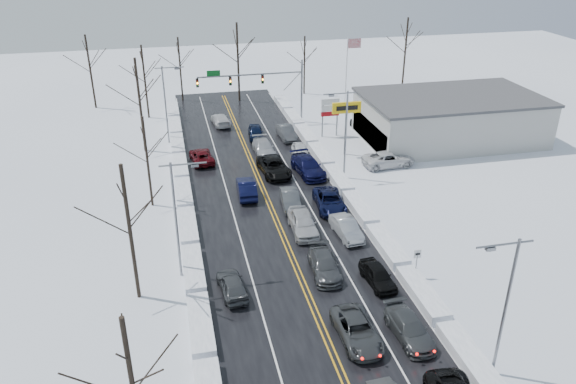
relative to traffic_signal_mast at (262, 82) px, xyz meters
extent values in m
plane|color=silver|center=(-3.45, -27.99, -5.48)|extent=(160.00, 160.00, 0.00)
cube|color=black|center=(-3.45, -25.99, -5.47)|extent=(14.00, 84.00, 0.01)
cube|color=white|center=(-11.05, -25.99, -5.48)|extent=(1.46, 72.00, 0.78)
cube|color=white|center=(4.15, -25.99, -5.48)|extent=(1.46, 72.00, 0.78)
cylinder|color=slate|center=(5.05, 0.01, -1.48)|extent=(0.24, 0.24, 8.00)
cylinder|color=slate|center=(-1.45, 0.01, 1.02)|extent=(13.00, 0.18, 0.18)
cylinder|color=slate|center=(3.85, 0.01, -0.08)|extent=(2.33, 0.10, 2.33)
cube|color=#0C591E|center=(-5.95, 0.01, 1.42)|extent=(1.60, 0.08, 0.70)
cube|color=black|center=(0.05, 0.01, 0.37)|extent=(0.32, 0.25, 1.05)
sphere|color=#3F0705|center=(0.05, -0.15, 0.67)|extent=(0.20, 0.20, 0.20)
sphere|color=orange|center=(0.05, -0.15, 0.37)|extent=(0.22, 0.22, 0.22)
sphere|color=black|center=(0.05, -0.15, 0.07)|extent=(0.20, 0.20, 0.20)
cube|color=black|center=(-3.95, 0.01, 0.37)|extent=(0.32, 0.25, 1.05)
sphere|color=#3F0705|center=(-3.95, -0.15, 0.67)|extent=(0.20, 0.20, 0.20)
sphere|color=orange|center=(-3.95, -0.15, 0.37)|extent=(0.22, 0.22, 0.22)
sphere|color=black|center=(-3.95, -0.15, 0.07)|extent=(0.20, 0.20, 0.20)
cube|color=black|center=(-7.95, 0.01, 0.37)|extent=(0.32, 0.25, 1.05)
sphere|color=#3F0705|center=(-7.95, -0.15, 0.67)|extent=(0.20, 0.20, 0.20)
sphere|color=orange|center=(-7.95, -0.15, 0.37)|extent=(0.22, 0.22, 0.22)
sphere|color=black|center=(-7.95, -0.15, 0.07)|extent=(0.20, 0.20, 0.20)
cylinder|color=slate|center=(7.05, -11.99, -2.68)|extent=(0.20, 0.20, 5.60)
cube|color=yellow|center=(7.05, -11.99, -0.08)|extent=(3.20, 0.30, 1.20)
cube|color=black|center=(7.05, -12.16, -0.08)|extent=(2.40, 0.04, 0.50)
cylinder|color=slate|center=(6.15, -5.99, -3.48)|extent=(0.16, 0.16, 4.00)
cylinder|color=slate|center=(7.95, -5.99, -3.48)|extent=(0.16, 0.16, 4.00)
cube|color=white|center=(7.05, -5.99, -1.18)|extent=(2.20, 0.22, 0.70)
cube|color=white|center=(7.05, -5.99, -1.98)|extent=(2.20, 0.22, 0.70)
cube|color=#A00C13|center=(7.05, -5.99, -2.68)|extent=(2.20, 0.22, 0.50)
cylinder|color=slate|center=(4.75, -35.99, -4.38)|extent=(0.08, 0.08, 2.20)
cube|color=white|center=(4.75, -35.99, -3.48)|extent=(0.55, 0.05, 0.70)
cube|color=black|center=(4.75, -36.03, -3.48)|extent=(0.35, 0.02, 0.15)
cylinder|color=silver|center=(11.55, 2.01, -0.48)|extent=(0.14, 0.14, 10.00)
cube|color=#A7A7A3|center=(20.55, -9.99, -2.98)|extent=(20.00, 12.00, 5.00)
cube|color=#262628|center=(10.60, -9.99, -3.88)|extent=(0.10, 11.00, 2.80)
cube|color=#3F3F42|center=(20.55, -9.99, -0.33)|extent=(20.40, 12.40, 0.30)
cylinder|color=slate|center=(5.05, -45.99, -0.98)|extent=(0.18, 0.18, 9.00)
cylinder|color=slate|center=(4.25, -45.99, 3.32)|extent=(3.20, 0.12, 0.12)
cube|color=slate|center=(3.45, -45.99, 3.17)|extent=(0.50, 0.25, 0.18)
cylinder|color=slate|center=(5.05, -17.99, -0.98)|extent=(0.18, 0.18, 9.00)
cylinder|color=slate|center=(4.25, -17.99, 3.32)|extent=(3.20, 0.12, 0.12)
cube|color=slate|center=(3.45, -17.99, 3.17)|extent=(0.50, 0.25, 0.18)
cylinder|color=slate|center=(-11.95, -31.99, -0.98)|extent=(0.18, 0.18, 9.00)
cylinder|color=slate|center=(-11.15, -31.99, 3.32)|extent=(3.20, 0.12, 0.12)
cube|color=slate|center=(-10.35, -31.99, 3.17)|extent=(0.50, 0.25, 0.18)
cylinder|color=slate|center=(-11.95, -3.99, -0.98)|extent=(0.18, 0.18, 9.00)
cylinder|color=slate|center=(-11.15, -3.99, 3.32)|extent=(3.20, 0.12, 0.12)
cube|color=slate|center=(-10.35, -3.99, 3.17)|extent=(0.50, 0.25, 0.18)
cylinder|color=#2D231C|center=(-14.95, -33.99, -0.48)|extent=(0.27, 0.27, 10.00)
cylinder|color=#2D231C|center=(-13.95, -19.99, -1.23)|extent=(0.23, 0.23, 8.50)
cylinder|color=#2D231C|center=(-14.65, -5.99, -0.23)|extent=(0.28, 0.28, 10.50)
cylinder|color=#2D231C|center=(-14.25, 6.01, -0.73)|extent=(0.25, 0.25, 9.50)
cylinder|color=#2D231C|center=(-21.45, 12.01, -0.48)|extent=(0.27, 0.27, 10.00)
cylinder|color=#2D231C|center=(-9.45, 13.01, -0.98)|extent=(0.24, 0.24, 9.00)
cylinder|color=#2D231C|center=(-1.45, 11.01, 0.02)|extent=(0.29, 0.29, 11.00)
cylinder|color=#2D231C|center=(8.55, 12.51, -1.23)|extent=(0.23, 0.23, 8.50)
cylinder|color=#2D231C|center=(24.55, 13.01, -0.23)|extent=(0.28, 0.28, 10.50)
imported|color=#3B3E40|center=(-1.62, -41.50, -5.48)|extent=(2.40, 5.02, 1.38)
imported|color=#404346|center=(-1.60, -34.03, -5.48)|extent=(2.32, 4.97, 1.40)
imported|color=silver|center=(-1.65, -27.73, -5.48)|extent=(2.18, 5.10, 1.72)
imported|color=#46494B|center=(-1.67, -23.00, -5.48)|extent=(1.85, 4.47, 1.44)
imported|color=black|center=(-1.66, -15.51, -5.48)|extent=(3.04, 5.87, 1.58)
imported|color=#A6A9AE|center=(-1.72, -9.86, -5.48)|extent=(2.12, 5.10, 1.47)
imported|color=black|center=(-1.73, -4.61, -5.48)|extent=(2.10, 4.37, 1.44)
imported|color=#3D4042|center=(1.63, -41.99, -5.48)|extent=(2.13, 4.77, 1.36)
imported|color=black|center=(1.79, -36.12, -5.48)|extent=(1.94, 4.15, 1.37)
imported|color=#999DA1|center=(1.68, -29.17, -5.48)|extent=(1.89, 4.52, 1.45)
imported|color=black|center=(1.73, -24.15, -5.48)|extent=(2.86, 5.48, 1.47)
imported|color=black|center=(1.73, -16.28, -5.48)|extent=(2.98, 6.04, 1.69)
imported|color=white|center=(1.96, -12.00, -5.48)|extent=(2.31, 4.55, 1.48)
imported|color=#434548|center=(1.81, -5.65, -5.48)|extent=(1.87, 4.68, 1.51)
imported|color=black|center=(-5.20, -19.87, -5.48)|extent=(1.90, 4.85, 1.57)
imported|color=#500A10|center=(-8.67, -10.71, -5.48)|extent=(2.66, 4.98, 1.33)
imported|color=silver|center=(-5.31, 1.04, -5.48)|extent=(2.43, 5.01, 1.40)
imported|color=#3F4144|center=(-8.56, -35.02, -5.48)|extent=(2.07, 4.33, 1.43)
imported|color=silver|center=(10.58, -16.15, -5.48)|extent=(5.80, 2.94, 1.57)
imported|color=black|center=(13.73, -11.44, -5.48)|extent=(2.60, 5.93, 1.70)
imported|color=black|center=(11.51, -4.60, -5.48)|extent=(1.97, 4.57, 1.54)
camera|label=1|loc=(-11.81, -67.36, 18.13)|focal=35.00mm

